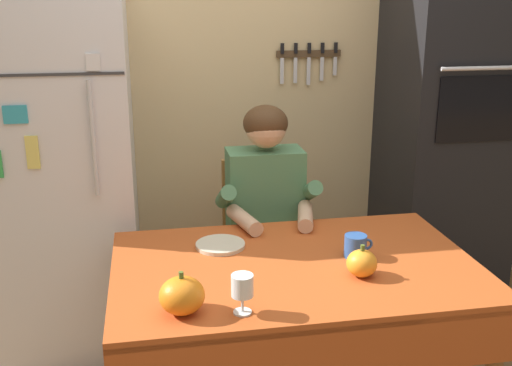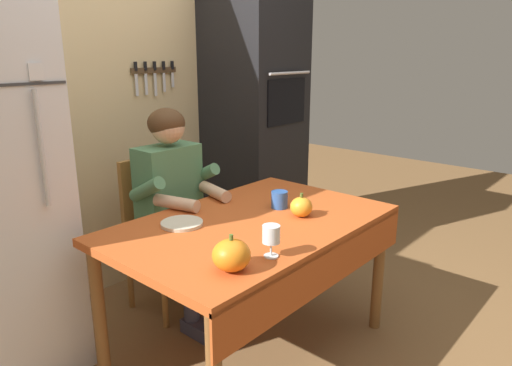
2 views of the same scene
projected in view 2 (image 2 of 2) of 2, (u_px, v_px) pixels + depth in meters
ground_plane at (266, 357)px, 2.45m from camera, size 10.00×10.00×0.00m
back_wall_assembly at (110, 91)px, 2.99m from camera, size 3.70×0.13×2.60m
wall_oven at (255, 119)px, 3.56m from camera, size 0.60×0.64×2.10m
dining_table at (255, 237)px, 2.32m from camera, size 1.40×0.90×0.74m
chair_behind_person at (159, 226)px, 2.86m from camera, size 0.40×0.40×0.93m
seated_person at (177, 197)px, 2.68m from camera, size 0.47×0.55×1.25m
coffee_mug at (280, 199)px, 2.49m from camera, size 0.12×0.09×0.09m
wine_glass at (271, 235)px, 1.88m from camera, size 0.07×0.07×0.14m
pumpkin_large at (301, 207)px, 2.36m from camera, size 0.11×0.11×0.12m
pumpkin_medium at (231, 255)px, 1.77m from camera, size 0.15×0.15×0.15m
serving_tray at (182, 223)px, 2.25m from camera, size 0.20×0.20×0.02m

